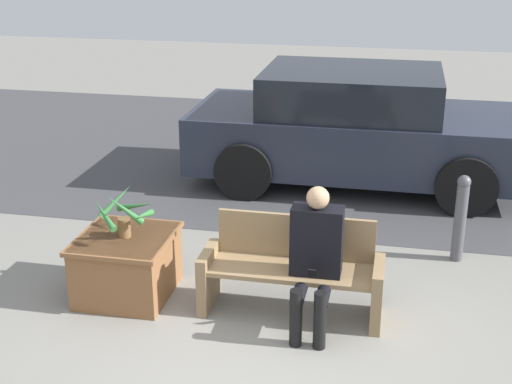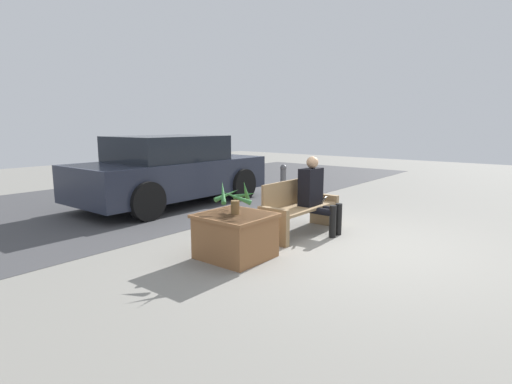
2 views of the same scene
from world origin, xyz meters
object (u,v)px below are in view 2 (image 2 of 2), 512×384
(potted_plant, at_px, (235,197))
(parked_car, at_px, (171,170))
(bollard_post, at_px, (283,185))
(person_seated, at_px, (316,192))
(planter_box, at_px, (235,234))
(bench, at_px, (298,209))

(potted_plant, xyz_separation_m, parked_car, (1.78, 3.44, -0.06))
(parked_car, xyz_separation_m, bollard_post, (1.19, -2.11, -0.26))
(parked_car, bearing_deg, person_seated, -91.17)
(person_seated, relative_size, planter_box, 1.38)
(planter_box, bearing_deg, bollard_post, 24.10)
(bench, height_order, person_seated, person_seated)
(planter_box, distance_m, bollard_post, 3.27)
(bench, bearing_deg, potted_plant, -179.53)
(bench, relative_size, bollard_post, 1.73)
(person_seated, distance_m, planter_box, 1.76)
(potted_plant, relative_size, bollard_post, 0.59)
(person_seated, relative_size, potted_plant, 2.26)
(parked_car, height_order, bollard_post, parked_car)
(potted_plant, xyz_separation_m, bollard_post, (2.97, 1.33, -0.32))
(person_seated, height_order, bollard_post, person_seated)
(bench, distance_m, potted_plant, 1.55)
(parked_car, distance_m, bollard_post, 2.44)
(bench, xyz_separation_m, parked_car, (0.29, 3.43, 0.34))
(planter_box, xyz_separation_m, parked_car, (1.79, 3.45, 0.42))
(person_seated, distance_m, potted_plant, 1.72)
(bench, bearing_deg, parked_car, 85.22)
(planter_box, relative_size, potted_plant, 1.63)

